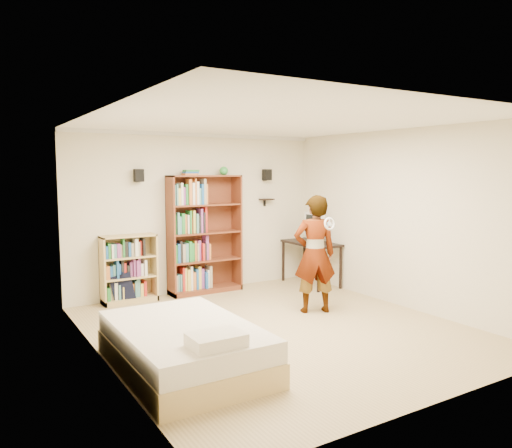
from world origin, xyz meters
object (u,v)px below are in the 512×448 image
Objects in this scene: computer_desk at (311,263)px; low_bookshelf at (129,269)px; tall_bookshelf at (205,234)px; person at (315,254)px; daybed at (184,341)px.

low_bookshelf is at bearing 170.98° from computer_desk.
person is at bearing -66.15° from tall_bookshelf.
daybed is at bearing 42.40° from person.
low_bookshelf is 2.93m from person.
computer_desk is 0.67× the size of person.
tall_bookshelf is at bearing 165.61° from computer_desk.
low_bookshelf reaches higher than computer_desk.
tall_bookshelf reaches higher than computer_desk.
computer_desk is at bearing -14.39° from tall_bookshelf.
daybed is 1.16× the size of person.
computer_desk is 0.57× the size of daybed.
person is (2.16, -1.95, 0.33)m from low_bookshelf.
daybed is at bearing -96.15° from low_bookshelf.
tall_bookshelf is 1.74× the size of computer_desk.
person is at bearing 21.47° from daybed.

